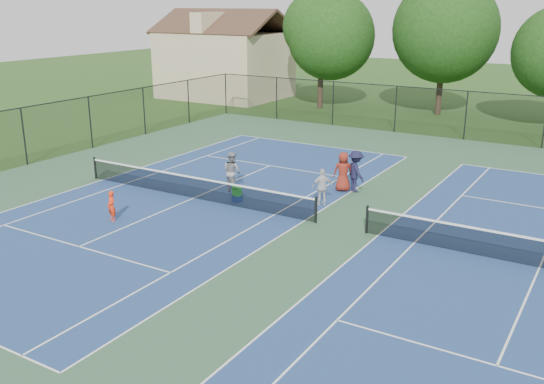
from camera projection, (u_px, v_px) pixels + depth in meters
The scene contains 15 objects.
ground at pixel (340, 228), 22.84m from camera, with size 140.00×140.00×0.00m, color #234716.
court_pad at pixel (340, 228), 22.83m from camera, with size 36.00×36.00×0.01m, color #2E5236.
tennis_court_left at pixel (194, 196), 26.26m from camera, with size 12.00×23.83×1.07m.
tennis_court_right at pixel (540, 265), 19.35m from camera, with size 12.00×23.83×1.07m.
perimeter_fence at pixel (342, 187), 22.36m from camera, with size 36.08×36.08×3.02m.
tree_back_a at pixel (322, 31), 47.05m from camera, with size 6.80×6.80×9.15m.
tree_back_b at pixel (445, 25), 44.07m from camera, with size 7.60×7.60×10.03m.
clapboard_house at pixel (225, 62), 53.68m from camera, with size 10.80×8.10×7.65m.
child_player at pixel (111, 206), 23.41m from camera, with size 0.44×0.29×1.21m, color #FB3310.
instructor at pixel (232, 172), 26.99m from camera, with size 0.89×0.69×1.83m, color gray.
bystander_a at pixel (322, 187), 25.18m from camera, with size 0.93×0.39×1.58m, color silver.
bystander_b at pixel (356, 171), 26.97m from camera, with size 1.22×0.70×1.88m, color #171732.
bystander_c at pixel (343, 172), 27.07m from camera, with size 0.88×0.57×1.79m, color maroon.
ball_crate at pixel (237, 199), 25.79m from camera, with size 0.38×0.28×0.28m, color #153A95.
ball_hopper at pixel (237, 191), 25.69m from camera, with size 0.34×0.26×0.41m, color green.
Camera 1 is at (8.85, -19.64, 8.13)m, focal length 40.00 mm.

